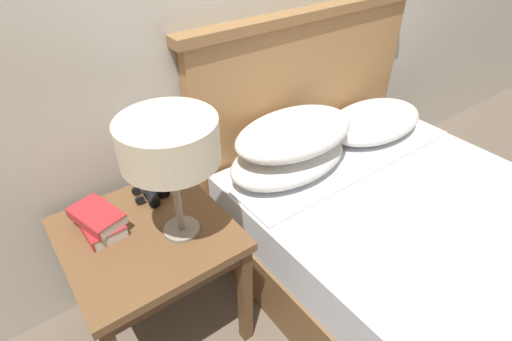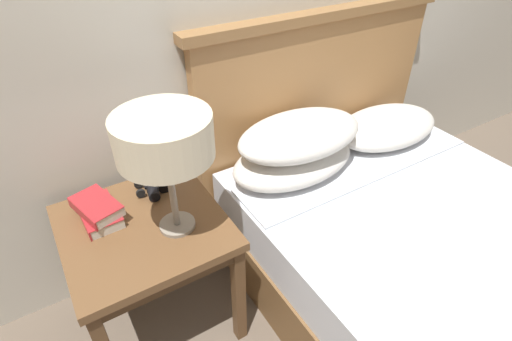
# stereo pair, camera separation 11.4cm
# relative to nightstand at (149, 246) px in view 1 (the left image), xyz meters

# --- Properties ---
(nightstand) EXTENTS (0.58, 0.58, 0.58)m
(nightstand) POSITION_rel_nightstand_xyz_m (0.00, 0.00, 0.00)
(nightstand) COLOR brown
(nightstand) RESTS_ON ground_plane
(bed) EXTENTS (1.40, 2.00, 1.14)m
(bed) POSITION_rel_nightstand_xyz_m (1.02, -0.58, -0.21)
(bed) COLOR brown
(bed) RESTS_ON ground_plane
(table_lamp) EXTENTS (0.32, 0.32, 0.45)m
(table_lamp) POSITION_rel_nightstand_xyz_m (0.11, -0.08, 0.45)
(table_lamp) COLOR gray
(table_lamp) RESTS_ON nightstand
(book_on_nightstand) EXTENTS (0.13, 0.22, 0.04)m
(book_on_nightstand) POSITION_rel_nightstand_xyz_m (-0.13, 0.11, 0.10)
(book_on_nightstand) COLOR silver
(book_on_nightstand) RESTS_ON nightstand
(book_stacked_on_top) EXTENTS (0.17, 0.22, 0.04)m
(book_stacked_on_top) POSITION_rel_nightstand_xyz_m (-0.13, 0.11, 0.14)
(book_stacked_on_top) COLOR silver
(book_stacked_on_top) RESTS_ON book_on_nightstand
(binoculars_pair) EXTENTS (0.15, 0.16, 0.05)m
(binoculars_pair) POSITION_rel_nightstand_xyz_m (0.10, 0.17, 0.10)
(binoculars_pair) COLOR black
(binoculars_pair) RESTS_ON nightstand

